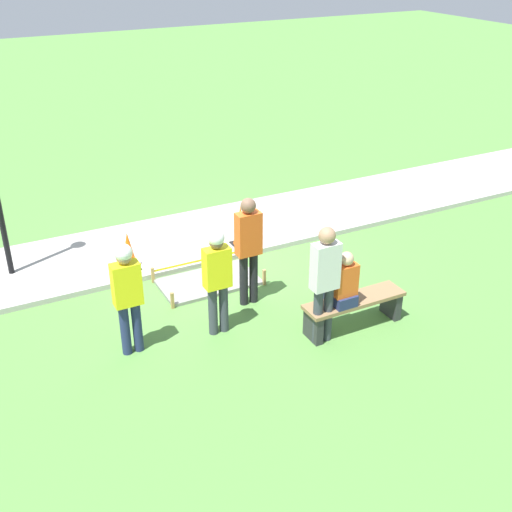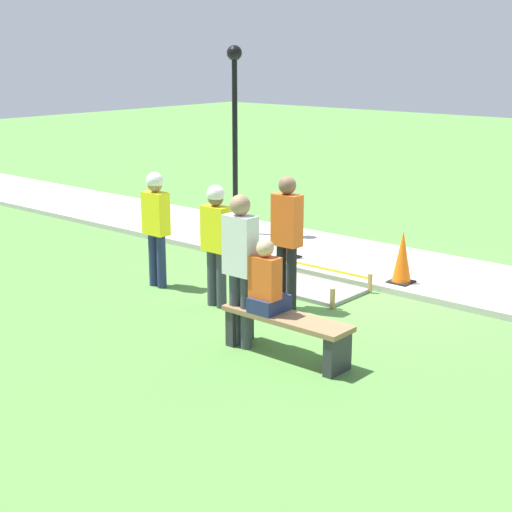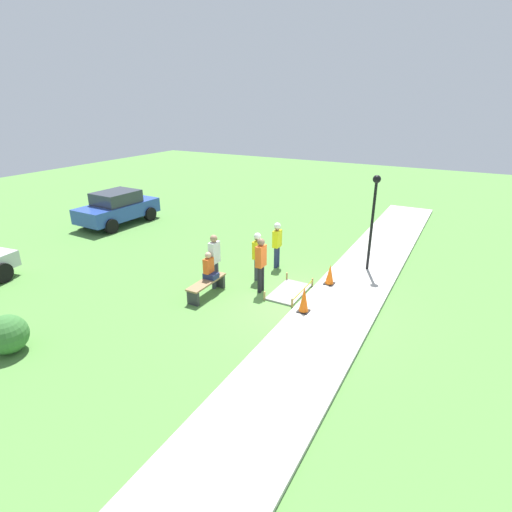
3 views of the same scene
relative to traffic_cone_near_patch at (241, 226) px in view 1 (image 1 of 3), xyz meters
The scene contains 11 objects.
ground_plane 0.78m from the traffic_cone_near_patch, 36.99° to the left, with size 60.00×60.00×0.00m, color #51843D.
sidewalk 1.03m from the traffic_cone_near_patch, 59.20° to the right, with size 28.00×2.33×0.10m.
wet_concrete_patch 1.53m from the traffic_cone_near_patch, 41.07° to the left, with size 1.75×1.01×0.29m.
traffic_cone_near_patch is the anchor object (origin of this frame).
traffic_cone_far_patch 2.20m from the traffic_cone_near_patch, ahead, with size 0.34×0.34×0.70m.
park_bench 3.27m from the traffic_cone_near_patch, 96.23° to the left, with size 1.66×0.44×0.51m.
person_seated_on_bench 3.31m from the traffic_cone_near_patch, 91.63° to the left, with size 0.36×0.44×0.89m.
worker_supervisor 3.73m from the traffic_cone_near_patch, 38.51° to the left, with size 0.40×0.25×1.76m.
worker_assistant 2.91m from the traffic_cone_near_patch, 57.12° to the left, with size 0.40×0.25×1.73m.
bystander_in_orange_shirt 2.07m from the traffic_cone_near_patch, 67.74° to the left, with size 0.40×0.24×1.86m.
bystander_in_gray_shirt 3.40m from the traffic_cone_near_patch, 85.23° to the left, with size 0.40×0.25×1.88m.
Camera 1 is at (4.37, 9.66, 5.57)m, focal length 45.00 mm.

